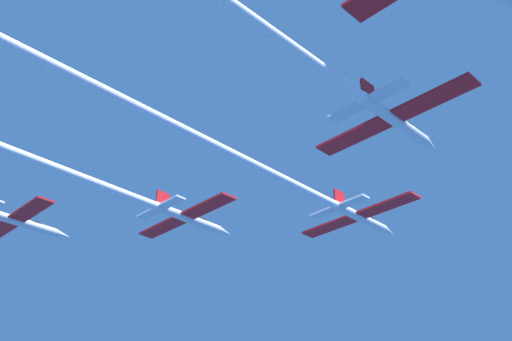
% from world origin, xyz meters
% --- Properties ---
extents(jet_lead, '(15.84, 58.41, 2.62)m').
position_xyz_m(jet_lead, '(0.58, -18.74, 0.57)').
color(jet_lead, white).
extents(jet_left_wing, '(15.84, 52.64, 2.62)m').
position_xyz_m(jet_left_wing, '(-14.28, -30.28, 0.72)').
color(jet_left_wing, white).
extents(jet_right_wing, '(15.84, 50.39, 2.62)m').
position_xyz_m(jet_right_wing, '(14.96, -29.35, 0.70)').
color(jet_right_wing, white).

